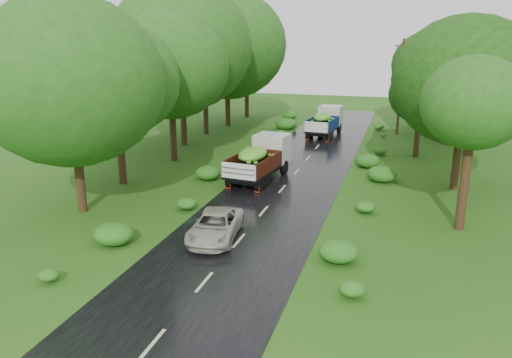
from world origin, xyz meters
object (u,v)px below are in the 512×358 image
at_px(truck_far, 326,120).
at_px(utility_pole, 400,86).
at_px(truck_near, 261,157).
at_px(car, 216,226).

xyz_separation_m(truck_far, utility_pole, (6.17, 2.50, 2.96)).
relative_size(truck_far, utility_pole, 0.71).
height_order(truck_far, utility_pole, utility_pole).
bearing_deg(utility_pole, truck_near, -126.23).
bearing_deg(truck_near, utility_pole, 73.08).
bearing_deg(truck_far, car, -86.47).
relative_size(truck_near, car, 1.50).
bearing_deg(utility_pole, car, -117.01).
relative_size(truck_near, utility_pole, 0.74).
xyz_separation_m(truck_near, car, (0.70, -9.70, -0.84)).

